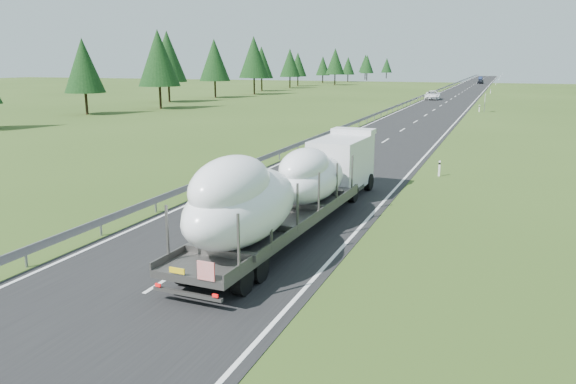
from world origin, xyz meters
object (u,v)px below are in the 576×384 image
(distant_van, at_px, (433,95))
(highway_sign, at_px, (485,100))
(distant_car_dark, at_px, (480,82))
(distant_car_blue, at_px, (481,78))
(boat_truck, at_px, (291,185))

(distant_van, bearing_deg, highway_sign, -72.00)
(highway_sign, distance_m, distant_car_dark, 110.40)
(highway_sign, distance_m, distant_car_blue, 152.36)
(distant_van, bearing_deg, distant_car_dark, 82.42)
(boat_truck, distance_m, distant_van, 90.48)
(distant_van, distance_m, distant_car_dark, 84.92)
(highway_sign, distance_m, distant_van, 27.54)
(highway_sign, height_order, distant_van, highway_sign)
(highway_sign, height_order, boat_truck, boat_truck)
(highway_sign, bearing_deg, distant_car_blue, 92.85)
(distant_van, bearing_deg, distant_car_blue, 84.36)
(distant_car_dark, relative_size, distant_car_blue, 1.00)
(highway_sign, bearing_deg, distant_car_dark, 92.93)
(highway_sign, bearing_deg, boat_truck, -94.53)
(distant_car_blue, bearing_deg, boat_truck, -89.36)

